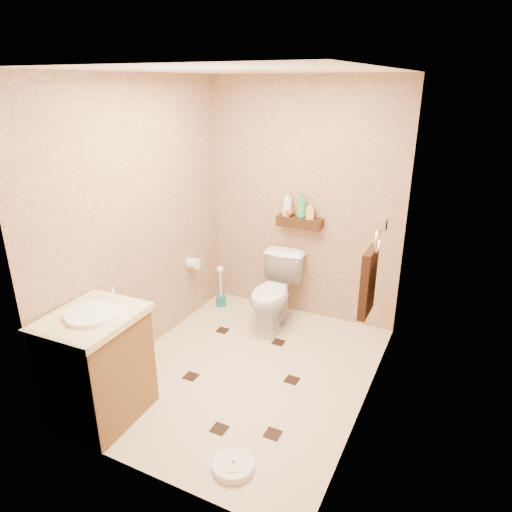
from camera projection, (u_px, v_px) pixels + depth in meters
The scene contains 19 objects.
ground at pixel (246, 371), 3.91m from camera, with size 2.50×2.50×0.00m, color beige.
wall_back at pixel (303, 203), 4.53m from camera, with size 2.00×0.04×2.40m, color tan.
wall_front at pixel (137, 307), 2.44m from camera, with size 2.00×0.04×2.40m, color tan.
wall_left at pixel (141, 222), 3.90m from camera, with size 0.04×2.50×2.40m, color tan.
wall_right at pixel (376, 260), 3.07m from camera, with size 0.04×2.50×2.40m, color tan.
ceiling at pixel (243, 70), 3.06m from camera, with size 2.00×2.50×0.02m, color white.
wall_shelf at pixel (300, 222), 4.53m from camera, with size 0.46×0.14×0.10m, color #3C2010.
floor_accents at pixel (246, 377), 3.84m from camera, with size 1.15×1.36×0.01m.
toilet at pixel (274, 293), 4.53m from camera, with size 0.41×0.71×0.73m, color white.
vanity at pixel (98, 366), 3.25m from camera, with size 0.59×0.70×0.96m.
bathroom_scale at pixel (233, 465), 2.92m from camera, with size 0.33×0.33×0.05m.
toilet_brush at pixel (221, 292), 5.01m from camera, with size 0.11×0.11×0.47m.
towel_ring at pixel (369, 279), 3.41m from camera, with size 0.12×0.30×0.76m.
toilet_paper at pixel (193, 263), 4.63m from camera, with size 0.12×0.11×0.12m.
bottle_a at pixel (288, 203), 4.52m from camera, with size 0.10×0.10×0.26m, color silver.
bottle_b at pixel (287, 209), 4.54m from camera, with size 0.07×0.07×0.15m, color #EAFF35.
bottle_c at pixel (289, 209), 4.53m from camera, with size 0.11×0.11×0.14m, color #BD4E16.
bottle_d at pixel (302, 206), 4.46m from camera, with size 0.09×0.09×0.24m, color green.
bottle_e at pixel (310, 210), 4.44m from camera, with size 0.08×0.08×0.17m, color #F7A252.
Camera 1 is at (1.54, -2.92, 2.33)m, focal length 32.00 mm.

